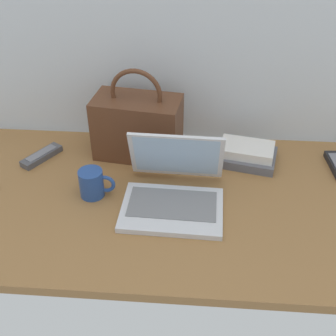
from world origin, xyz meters
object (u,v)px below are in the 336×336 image
at_px(coffee_mug, 93,183).
at_px(book_stack, 246,154).
at_px(remote_control_near, 42,156).
at_px(laptop, 174,190).
at_px(handbag, 138,126).

distance_m(coffee_mug, book_stack, 0.55).
bearing_deg(remote_control_near, coffee_mug, -39.28).
distance_m(laptop, remote_control_near, 0.53).
bearing_deg(book_stack, handbag, 177.30).
bearing_deg(book_stack, remote_control_near, -176.70).
relative_size(remote_control_near, handbag, 0.48).
bearing_deg(remote_control_near, book_stack, 3.30).
height_order(coffee_mug, remote_control_near, coffee_mug).
bearing_deg(handbag, book_stack, -2.70).
relative_size(coffee_mug, remote_control_near, 0.72).
xyz_separation_m(coffee_mug, book_stack, (0.50, 0.23, -0.02)).
height_order(handbag, book_stack, handbag).
relative_size(laptop, book_stack, 1.35).
height_order(remote_control_near, book_stack, book_stack).
distance_m(coffee_mug, handbag, 0.28).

